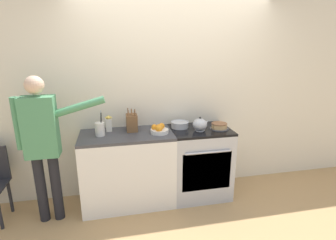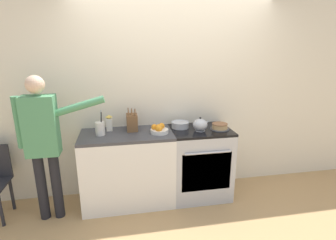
% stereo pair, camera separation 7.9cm
% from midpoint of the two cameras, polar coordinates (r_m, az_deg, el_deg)
% --- Properties ---
extents(ground_plane, '(16.00, 16.00, 0.00)m').
position_cam_midpoint_polar(ground_plane, '(3.43, 2.85, -18.63)').
color(ground_plane, tan).
extents(wall_back, '(8.00, 0.04, 2.60)m').
position_cam_midpoint_polar(wall_back, '(3.47, 0.59, 5.25)').
color(wall_back, silver).
rests_on(wall_back, ground_plane).
extents(counter_cabinet, '(1.11, 0.58, 0.92)m').
position_cam_midpoint_polar(counter_cabinet, '(3.36, -9.38, -10.45)').
color(counter_cabinet, white).
rests_on(counter_cabinet, ground_plane).
extents(stove_range, '(0.75, 0.62, 0.92)m').
position_cam_midpoint_polar(stove_range, '(3.51, 6.18, -9.12)').
color(stove_range, '#B7BABF').
rests_on(stove_range, ground_plane).
extents(layer_cake, '(0.24, 0.24, 0.07)m').
position_cam_midpoint_polar(layer_cake, '(3.37, 10.43, -1.33)').
color(layer_cake, '#4C4C51').
rests_on(layer_cake, stove_range).
extents(tea_kettle, '(0.22, 0.18, 0.18)m').
position_cam_midpoint_polar(tea_kettle, '(3.26, 6.31, -1.01)').
color(tea_kettle, '#B7BABF').
rests_on(tea_kettle, stove_range).
extents(mixing_bowl, '(0.23, 0.23, 0.08)m').
position_cam_midpoint_polar(mixing_bowl, '(3.36, 1.92, -1.00)').
color(mixing_bowl, '#B7BABF').
rests_on(mixing_bowl, stove_range).
extents(knife_block, '(0.13, 0.17, 0.29)m').
position_cam_midpoint_polar(knife_block, '(3.25, -8.58, -0.56)').
color(knife_block, brown).
rests_on(knife_block, counter_cabinet).
extents(utensil_crock, '(0.11, 0.11, 0.30)m').
position_cam_midpoint_polar(utensil_crock, '(3.17, -15.29, -1.88)').
color(utensil_crock, silver).
rests_on(utensil_crock, counter_cabinet).
extents(fruit_bowl, '(0.22, 0.22, 0.11)m').
position_cam_midpoint_polar(fruit_bowl, '(3.15, -2.66, -2.03)').
color(fruit_bowl, silver).
rests_on(fruit_bowl, counter_cabinet).
extents(milk_carton, '(0.07, 0.07, 0.20)m').
position_cam_midpoint_polar(milk_carton, '(3.30, -13.43, -0.78)').
color(milk_carton, white).
rests_on(milk_carton, counter_cabinet).
extents(person_baker, '(0.93, 0.20, 1.66)m').
position_cam_midpoint_polar(person_baker, '(3.11, -26.29, -3.63)').
color(person_baker, black).
rests_on(person_baker, ground_plane).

